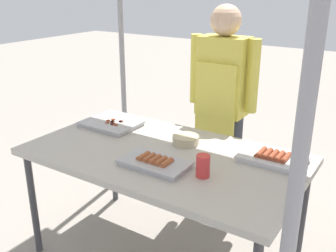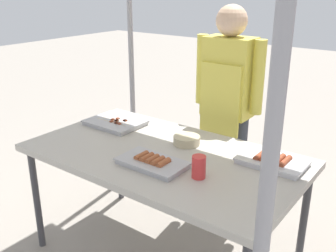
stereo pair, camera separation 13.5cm
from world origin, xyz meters
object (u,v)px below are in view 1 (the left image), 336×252
(tray_pork_links, at_px, (273,158))
(drink_cup_near_edge, at_px, (203,166))
(tray_grilled_sausages, at_px, (155,163))
(tray_meat_skewers, at_px, (111,124))
(vendor_woman, at_px, (222,97))
(condiment_bowl, at_px, (186,140))
(stall_table, at_px, (163,161))

(tray_pork_links, bearing_deg, drink_cup_near_edge, -123.28)
(tray_grilled_sausages, bearing_deg, tray_pork_links, 38.25)
(tray_meat_skewers, xyz_separation_m, tray_pork_links, (1.12, 0.06, 0.00))
(drink_cup_near_edge, xyz_separation_m, vendor_woman, (-0.32, 0.87, 0.10))
(tray_meat_skewers, height_order, condiment_bowl, condiment_bowl)
(tray_meat_skewers, xyz_separation_m, drink_cup_near_edge, (0.88, -0.31, 0.04))
(tray_grilled_sausages, relative_size, tray_meat_skewers, 0.99)
(tray_meat_skewers, relative_size, tray_pork_links, 1.06)
(tray_grilled_sausages, distance_m, tray_meat_skewers, 0.70)
(condiment_bowl, distance_m, drink_cup_near_edge, 0.44)
(tray_grilled_sausages, xyz_separation_m, tray_pork_links, (0.51, 0.40, 0.00))
(tray_grilled_sausages, bearing_deg, vendor_woman, 92.95)
(tray_meat_skewers, distance_m, drink_cup_near_edge, 0.93)
(condiment_bowl, relative_size, drink_cup_near_edge, 1.39)
(condiment_bowl, distance_m, vendor_woman, 0.56)
(tray_grilled_sausages, distance_m, tray_pork_links, 0.65)
(stall_table, height_order, condiment_bowl, condiment_bowl)
(tray_meat_skewers, relative_size, vendor_woman, 0.25)
(tray_grilled_sausages, bearing_deg, tray_meat_skewers, 150.53)
(stall_table, xyz_separation_m, tray_pork_links, (0.57, 0.23, 0.07))
(tray_pork_links, distance_m, condiment_bowl, 0.53)
(tray_pork_links, distance_m, vendor_woman, 0.77)
(drink_cup_near_edge, relative_size, vendor_woman, 0.08)
(condiment_bowl, xyz_separation_m, vendor_woman, (-0.03, 0.55, 0.14))
(tray_meat_skewers, distance_m, vendor_woman, 0.81)
(vendor_woman, bearing_deg, condiment_bowl, 92.79)
(drink_cup_near_edge, distance_m, vendor_woman, 0.93)
(tray_grilled_sausages, relative_size, condiment_bowl, 2.30)
(vendor_woman, bearing_deg, stall_table, 88.89)
(stall_table, bearing_deg, vendor_woman, 88.89)
(stall_table, xyz_separation_m, vendor_woman, (0.01, 0.73, 0.22))
(tray_grilled_sausages, xyz_separation_m, vendor_woman, (-0.05, 0.91, 0.14))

